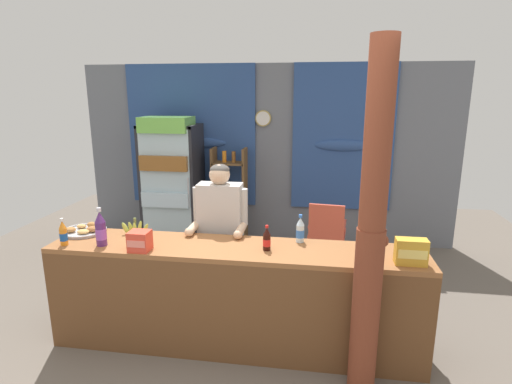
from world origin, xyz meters
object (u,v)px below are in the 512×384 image
object	(u,v)px
pastry_tray	(84,230)
bottle_shelf_rack	(230,195)
stall_counter	(232,291)
soda_bottle_orange_soda	(63,234)
soda_bottle_cola	(267,240)
shopkeeper	(220,223)
snack_box_crackers	(140,241)
soda_bottle_iced_tea	(362,239)
soda_bottle_water	(300,230)
banana_bunch	(135,228)
timber_post	(371,236)
snack_box_choco_powder	(411,252)
soda_bottle_grape_soda	(101,230)
plastic_lawn_chair	(327,231)
drink_fridge	(172,177)

from	to	relation	value
pastry_tray	bottle_shelf_rack	bearing A→B (deg)	68.78
stall_counter	bottle_shelf_rack	xyz separation A→B (m)	(-0.56, 2.48, 0.16)
soda_bottle_orange_soda	soda_bottle_cola	xyz separation A→B (m)	(1.68, 0.14, -0.01)
bottle_shelf_rack	soda_bottle_orange_soda	size ratio (longest dim) A/B	6.03
shopkeeper	pastry_tray	size ratio (longest dim) A/B	3.85
shopkeeper	snack_box_crackers	xyz separation A→B (m)	(-0.51, -0.64, 0.04)
stall_counter	soda_bottle_iced_tea	world-z (taller)	soda_bottle_iced_tea
soda_bottle_water	soda_bottle_cola	world-z (taller)	soda_bottle_water
snack_box_crackers	soda_bottle_water	bearing A→B (deg)	17.02
bottle_shelf_rack	banana_bunch	distance (m)	2.26
bottle_shelf_rack	timber_post	bearing A→B (deg)	-60.15
soda_bottle_iced_tea	soda_bottle_orange_soda	xyz separation A→B (m)	(-2.44, -0.28, 0.01)
stall_counter	soda_bottle_iced_tea	xyz separation A→B (m)	(1.03, 0.22, 0.43)
shopkeeper	soda_bottle_water	size ratio (longest dim) A/B	6.24
soda_bottle_iced_tea	soda_bottle_orange_soda	world-z (taller)	soda_bottle_orange_soda
soda_bottle_iced_tea	banana_bunch	bearing A→B (deg)	178.57
snack_box_choco_powder	soda_bottle_grape_soda	bearing A→B (deg)	179.64
stall_counter	plastic_lawn_chair	bearing A→B (deg)	66.23
soda_bottle_orange_soda	snack_box_crackers	world-z (taller)	soda_bottle_orange_soda
timber_post	soda_bottle_cola	bearing A→B (deg)	154.14
snack_box_choco_powder	timber_post	bearing A→B (deg)	-142.86
soda_bottle_grape_soda	soda_bottle_water	xyz separation A→B (m)	(1.63, 0.33, -0.04)
stall_counter	banana_bunch	distance (m)	1.06
soda_bottle_grape_soda	soda_bottle_iced_tea	distance (m)	2.14
timber_post	banana_bunch	bearing A→B (deg)	164.38
soda_bottle_iced_tea	soda_bottle_water	bearing A→B (deg)	169.79
snack_box_choco_powder	pastry_tray	distance (m)	2.79
bottle_shelf_rack	shopkeeper	xyz separation A→B (m)	(0.33, -1.91, 0.23)
shopkeeper	soda_bottle_orange_soda	bearing A→B (deg)	-152.32
shopkeeper	pastry_tray	distance (m)	1.23
plastic_lawn_chair	snack_box_choco_powder	xyz separation A→B (m)	(0.56, -1.85, 0.51)
shopkeeper	snack_box_choco_powder	xyz separation A→B (m)	(1.58, -0.60, 0.05)
stall_counter	bottle_shelf_rack	distance (m)	2.55
soda_bottle_grape_soda	soda_bottle_cola	world-z (taller)	soda_bottle_grape_soda
soda_bottle_iced_tea	pastry_tray	bearing A→B (deg)	179.17
soda_bottle_water	snack_box_choco_powder	size ratio (longest dim) A/B	1.06
plastic_lawn_chair	pastry_tray	bearing A→B (deg)	-144.87
stall_counter	soda_bottle_cola	bearing A→B (deg)	17.06
soda_bottle_orange_soda	pastry_tray	xyz separation A→B (m)	(-0.01, 0.31, -0.08)
bottle_shelf_rack	soda_bottle_water	xyz separation A→B (m)	(1.09, -2.17, 0.28)
banana_bunch	bottle_shelf_rack	bearing A→B (deg)	80.24
soda_bottle_grape_soda	soda_bottle_cola	xyz separation A→B (m)	(1.37, 0.10, -0.05)
banana_bunch	soda_bottle_grape_soda	bearing A→B (deg)	-119.46
snack_box_crackers	banana_bunch	size ratio (longest dim) A/B	0.61
plastic_lawn_chair	soda_bottle_grape_soda	bearing A→B (deg)	-135.99
drink_fridge	bottle_shelf_rack	size ratio (longest dim) A/B	1.31
bottle_shelf_rack	banana_bunch	size ratio (longest dim) A/B	5.19
drink_fridge	snack_box_crackers	distance (m)	2.45
soda_bottle_cola	banana_bunch	size ratio (longest dim) A/B	0.78
timber_post	drink_fridge	bearing A→B (deg)	132.43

